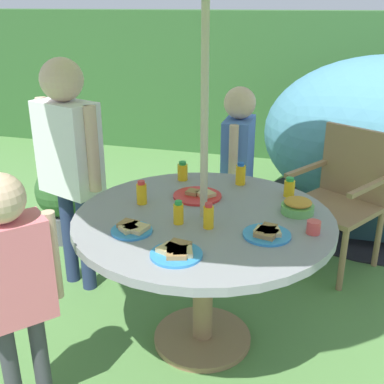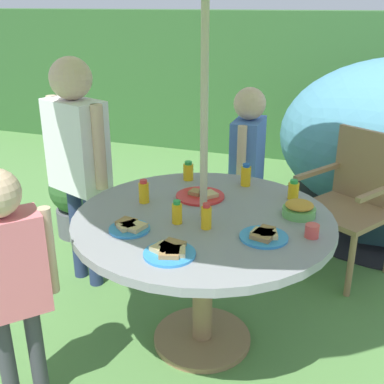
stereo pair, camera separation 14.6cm
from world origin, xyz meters
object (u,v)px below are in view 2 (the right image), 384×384
at_px(plate_mid_right, 264,235).
at_px(plate_center_front, 201,196).
at_px(juice_bottle_far_right, 188,171).
at_px(juice_bottle_center_back, 144,192).
at_px(snack_bowl, 299,209).
at_px(child_in_white_shirt, 77,146).
at_px(juice_bottle_far_left, 177,213).
at_px(potted_plant, 77,196).
at_px(child_in_pink_shirt, 7,266).
at_px(wooden_chair, 355,195).
at_px(child_in_blue_shirt, 247,154).
at_px(garden_table, 203,239).
at_px(plate_near_left, 170,252).
at_px(juice_bottle_mid_left, 206,217).
at_px(cup_near, 312,231).
at_px(juice_bottle_front_edge, 246,175).
at_px(plate_back_edge, 130,227).
at_px(juice_bottle_near_right, 293,190).

bearing_deg(plate_mid_right, plate_center_front, 139.39).
height_order(plate_center_front, juice_bottle_far_right, juice_bottle_far_right).
bearing_deg(juice_bottle_center_back, snack_bowl, 7.31).
bearing_deg(child_in_white_shirt, juice_bottle_far_left, -8.69).
relative_size(potted_plant, juice_bottle_far_left, 5.19).
bearing_deg(child_in_pink_shirt, juice_bottle_center_back, 22.20).
distance_m(wooden_chair, child_in_white_shirt, 1.81).
xyz_separation_m(wooden_chair, child_in_white_shirt, (-1.59, -0.77, 0.39)).
bearing_deg(plate_mid_right, juice_bottle_center_back, 164.10).
bearing_deg(wooden_chair, child_in_blue_shirt, -136.47).
bearing_deg(juice_bottle_center_back, plate_center_front, 32.87).
bearing_deg(garden_table, potted_plant, 145.85).
bearing_deg(garden_table, child_in_blue_shirt, 90.77).
distance_m(child_in_white_shirt, juice_bottle_center_back, 0.63).
height_order(plate_near_left, juice_bottle_mid_left, juice_bottle_mid_left).
bearing_deg(juice_bottle_far_left, cup_near, 6.16).
xyz_separation_m(juice_bottle_center_back, juice_bottle_front_edge, (0.44, 0.42, 0.00)).
height_order(plate_near_left, juice_bottle_center_back, juice_bottle_center_back).
relative_size(plate_mid_right, juice_bottle_center_back, 1.73).
xyz_separation_m(child_in_pink_shirt, juice_bottle_center_back, (0.25, 0.75, 0.07)).
xyz_separation_m(potted_plant, cup_near, (1.85, -0.95, 0.45)).
height_order(child_in_white_shirt, juice_bottle_far_right, child_in_white_shirt).
xyz_separation_m(juice_bottle_far_right, juice_bottle_mid_left, (0.30, -0.58, 0.01)).
xyz_separation_m(juice_bottle_far_right, cup_near, (0.77, -0.51, -0.02)).
xyz_separation_m(snack_bowl, juice_bottle_far_right, (-0.68, 0.30, 0.02)).
bearing_deg(snack_bowl, potted_plant, 157.23).
xyz_separation_m(potted_plant, snack_bowl, (1.77, -0.74, 0.46)).
xyz_separation_m(child_in_white_shirt, plate_center_front, (0.82, -0.10, -0.17)).
xyz_separation_m(plate_near_left, cup_near, (0.53, 0.36, 0.02)).
bearing_deg(garden_table, cup_near, -5.35).
xyz_separation_m(plate_center_front, juice_bottle_front_edge, (0.18, 0.25, 0.05)).
relative_size(wooden_chair, juice_bottle_far_right, 8.33).
xyz_separation_m(child_in_blue_shirt, juice_bottle_center_back, (-0.33, -0.90, 0.02)).
height_order(plate_back_edge, juice_bottle_mid_left, juice_bottle_mid_left).
distance_m(garden_table, potted_plant, 1.63).
height_order(potted_plant, plate_back_edge, plate_back_edge).
xyz_separation_m(plate_mid_right, juice_bottle_front_edge, (-0.23, 0.61, 0.05)).
distance_m(wooden_chair, plate_mid_right, 1.31).
relative_size(plate_back_edge, juice_bottle_near_right, 1.79).
bearing_deg(plate_center_front, child_in_white_shirt, 172.74).
bearing_deg(child_in_white_shirt, plate_center_front, 12.74).
distance_m(child_in_blue_shirt, juice_bottle_far_left, 1.08).
distance_m(plate_back_edge, juice_bottle_front_edge, 0.82).
relative_size(juice_bottle_far_left, juice_bottle_front_edge, 0.89).
height_order(juice_bottle_near_right, juice_bottle_far_left, juice_bottle_far_left).
distance_m(child_in_blue_shirt, child_in_white_shirt, 1.10).
height_order(potted_plant, plate_center_front, plate_center_front).
relative_size(child_in_white_shirt, plate_center_front, 5.53).
xyz_separation_m(child_in_white_shirt, juice_bottle_front_edge, (1.00, 0.15, -0.11)).
distance_m(plate_mid_right, juice_bottle_front_edge, 0.66).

